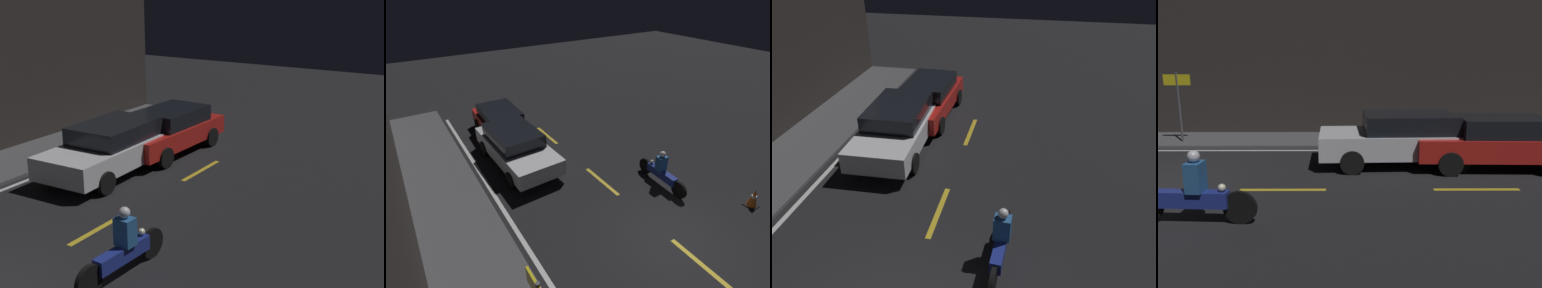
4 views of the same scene
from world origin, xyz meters
The scene contains 9 objects.
raised_curb centered at (0.00, 5.20, 0.05)m, with size 28.00×2.38×0.10m.
building_front centered at (0.00, 6.54, 3.05)m, with size 28.00×0.30×6.09m.
lane_dash_d centered at (3.50, 0.00, 0.00)m, with size 2.00×0.14×0.01m.
lane_dash_e centered at (8.00, 0.00, 0.00)m, with size 2.00×0.14×0.01m.
lane_solid_kerb centered at (0.00, 3.76, 0.00)m, with size 25.20×0.14×0.01m.
sedan_white centered at (6.56, 2.16, 0.78)m, with size 4.63×2.15×1.46m.
taxi_red centered at (9.06, 1.85, 0.76)m, with size 4.33×1.97×1.42m.
motorcycle centered at (2.16, -1.75, 0.56)m, with size 2.39×0.37×1.39m.
shop_sign centered at (-0.81, 4.68, 1.79)m, with size 0.90×0.08×2.40m.
Camera 4 is at (5.01, -8.21, 2.99)m, focal length 35.00 mm.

